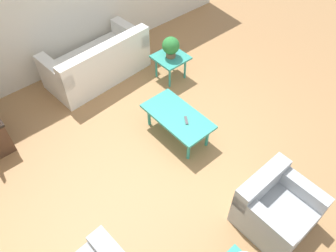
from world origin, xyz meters
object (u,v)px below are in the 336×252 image
object	(u,v)px
sofa	(98,63)
side_table_plant	(171,59)
coffee_table	(178,118)
potted_plant	(171,46)
armchair	(275,208)

from	to	relation	value
sofa	side_table_plant	world-z (taller)	sofa
sofa	coffee_table	world-z (taller)	sofa
sofa	coffee_table	distance (m)	2.04
side_table_plant	potted_plant	distance (m)	0.28
sofa	coffee_table	size ratio (longest dim) A/B	1.71
sofa	armchair	world-z (taller)	sofa
sofa	potted_plant	xyz separation A→B (m)	(-0.88, -1.00, 0.37)
coffee_table	potted_plant	distance (m)	1.48
armchair	side_table_plant	bearing A→B (deg)	72.49
armchair	coffee_table	xyz separation A→B (m)	(1.90, -0.07, 0.09)
armchair	potted_plant	bearing A→B (deg)	72.49
armchair	side_table_plant	xyz separation A→B (m)	(3.05, -0.95, 0.11)
armchair	coffee_table	size ratio (longest dim) A/B	0.75
armchair	potted_plant	size ratio (longest dim) A/B	2.19
coffee_table	potted_plant	size ratio (longest dim) A/B	2.90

